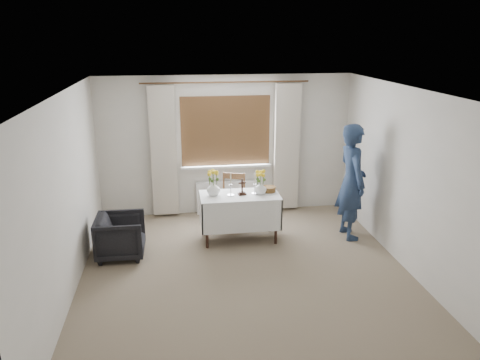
% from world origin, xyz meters
% --- Properties ---
extents(ground, '(5.00, 5.00, 0.00)m').
position_xyz_m(ground, '(0.00, 0.00, 0.00)').
color(ground, '#7D7156').
rests_on(ground, ground).
extents(altar_table, '(1.24, 0.64, 0.76)m').
position_xyz_m(altar_table, '(0.07, 1.21, 0.38)').
color(altar_table, white).
rests_on(altar_table, ground).
extents(wooden_chair, '(0.54, 0.54, 0.91)m').
position_xyz_m(wooden_chair, '(0.01, 1.74, 0.46)').
color(wooden_chair, brown).
rests_on(wooden_chair, ground).
extents(armchair, '(0.71, 0.69, 0.64)m').
position_xyz_m(armchair, '(-1.75, 0.88, 0.32)').
color(armchair, black).
rests_on(armchair, ground).
extents(person, '(0.47, 0.70, 1.86)m').
position_xyz_m(person, '(1.85, 1.10, 0.93)').
color(person, navy).
rests_on(person, ground).
extents(radiator, '(1.10, 0.10, 0.60)m').
position_xyz_m(radiator, '(0.00, 2.42, 0.30)').
color(radiator, silver).
rests_on(radiator, ground).
extents(wooden_cross, '(0.13, 0.11, 0.26)m').
position_xyz_m(wooden_cross, '(0.11, 1.20, 0.89)').
color(wooden_cross, black).
rests_on(wooden_cross, altar_table).
extents(candlestick_left, '(0.13, 0.13, 0.37)m').
position_xyz_m(candlestick_left, '(-0.07, 1.19, 0.95)').
color(candlestick_left, silver).
rests_on(candlestick_left, altar_table).
extents(candlestick_right, '(0.10, 0.10, 0.33)m').
position_xyz_m(candlestick_right, '(0.31, 1.22, 0.93)').
color(candlestick_right, silver).
rests_on(candlestick_right, altar_table).
extents(flower_vase_left, '(0.25, 0.25, 0.22)m').
position_xyz_m(flower_vase_left, '(-0.34, 1.25, 0.87)').
color(flower_vase_left, white).
rests_on(flower_vase_left, altar_table).
extents(flower_vase_right, '(0.20, 0.20, 0.20)m').
position_xyz_m(flower_vase_right, '(0.40, 1.19, 0.86)').
color(flower_vase_right, white).
rests_on(flower_vase_right, altar_table).
extents(wicker_basket, '(0.27, 0.27, 0.08)m').
position_xyz_m(wicker_basket, '(0.55, 1.29, 0.80)').
color(wicker_basket, brown).
rests_on(wicker_basket, altar_table).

